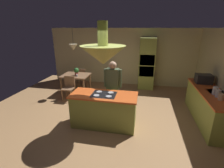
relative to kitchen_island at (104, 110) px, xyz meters
name	(u,v)px	position (x,y,z in m)	size (l,w,h in m)	color
ground	(106,121)	(0.00, 0.20, -0.46)	(8.16, 8.16, 0.00)	#AD7F51
wall_back	(123,57)	(0.00, 3.65, 0.82)	(6.80, 0.10, 2.55)	beige
kitchen_island	(104,110)	(0.00, 0.00, 0.00)	(1.75, 0.76, 0.93)	#939E42
counter_run_right	(208,106)	(2.84, 0.80, 0.00)	(0.73, 2.42, 0.91)	#939E42
oven_tower	(147,64)	(1.10, 3.24, 0.63)	(0.66, 0.62, 2.17)	#939E42
dining_table	(76,77)	(-1.70, 2.10, 0.20)	(1.07, 0.88, 0.76)	#886142
person_at_island	(113,85)	(0.11, 0.65, 0.49)	(0.53, 0.22, 1.66)	tan
range_hood	(103,54)	(0.00, 0.00, 1.50)	(1.10, 1.10, 1.00)	#939E42
pendant_light_over_table	(73,47)	(-1.70, 2.10, 1.40)	(0.32, 0.32, 0.82)	beige
chair_facing_island	(69,86)	(-1.70, 1.44, 0.04)	(0.40, 0.40, 0.87)	#886142
chair_by_back_wall	(82,76)	(-1.70, 2.76, 0.04)	(0.40, 0.40, 0.87)	#886142
potted_plant_on_table	(76,71)	(-1.63, 2.05, 0.47)	(0.20, 0.20, 0.30)	#99382D
cup_on_table	(77,75)	(-1.54, 1.88, 0.35)	(0.07, 0.07, 0.09)	white
canister_flour	(221,97)	(2.84, 0.21, 0.53)	(0.12, 0.12, 0.17)	#E0B78C
canister_sugar	(218,94)	(2.84, 0.39, 0.55)	(0.12, 0.12, 0.20)	silver
canister_tea	(215,91)	(2.84, 0.57, 0.55)	(0.14, 0.14, 0.21)	silver
microwave_on_counter	(204,79)	(2.84, 1.51, 0.59)	(0.46, 0.36, 0.28)	#232326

